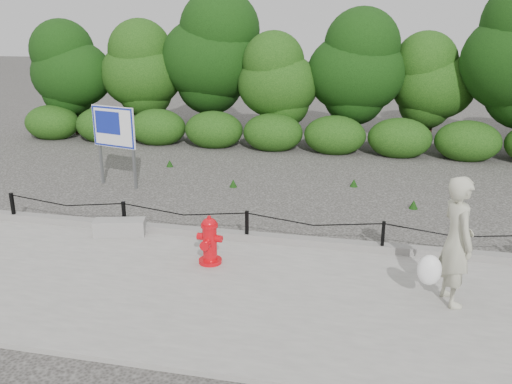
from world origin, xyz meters
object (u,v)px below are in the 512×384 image
object	(u,v)px
fire_hydrant	(210,241)
pedestrian	(455,243)
concrete_block	(120,227)
advertising_sign	(114,131)

from	to	relation	value
fire_hydrant	pedestrian	world-z (taller)	pedestrian
fire_hydrant	pedestrian	distance (m)	3.94
concrete_block	advertising_sign	world-z (taller)	advertising_sign
fire_hydrant	concrete_block	world-z (taller)	fire_hydrant
pedestrian	fire_hydrant	bearing A→B (deg)	64.59
concrete_block	advertising_sign	size ratio (longest dim) A/B	0.48
pedestrian	concrete_block	distance (m)	6.15
concrete_block	advertising_sign	bearing A→B (deg)	116.90
advertising_sign	fire_hydrant	bearing A→B (deg)	-32.96
fire_hydrant	advertising_sign	distance (m)	5.53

